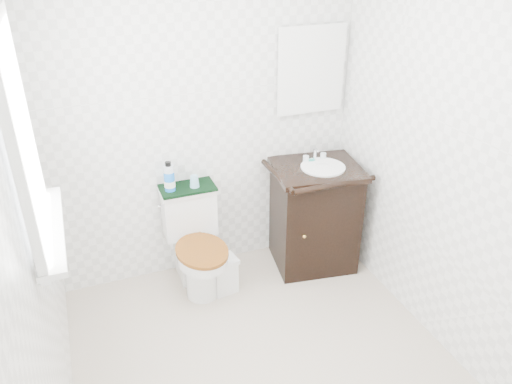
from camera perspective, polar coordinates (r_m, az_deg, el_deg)
floor at (r=3.17m, az=1.46°, el=-19.60°), size 2.40×2.40×0.00m
wall_back at (r=3.47m, az=-5.99°, el=8.62°), size 2.40×0.00×2.40m
wall_front at (r=1.61m, az=19.59°, el=-18.86°), size 2.40×0.00×2.40m
wall_left at (r=2.29m, az=-24.61°, el=-4.64°), size 0.00×2.40×2.40m
wall_right at (r=2.99m, az=21.64°, el=3.55°), size 0.00×2.40×2.40m
window at (r=2.37m, az=-25.46°, el=5.78°), size 0.02×0.70×0.90m
mirror at (r=3.66m, az=6.30°, el=13.67°), size 0.50×0.02×0.60m
toilet at (r=3.63m, az=-6.97°, el=-6.09°), size 0.39×0.62×0.72m
vanity at (r=3.80m, az=6.71°, el=-2.47°), size 0.69×0.62×0.92m
trash_bin at (r=3.63m, az=-3.70°, el=-9.40°), size 0.21×0.18×0.28m
towel at (r=3.52m, az=-7.85°, el=0.49°), size 0.38×0.22×0.02m
mouthwash_bottle at (r=3.44m, az=-9.89°, el=1.64°), size 0.07×0.07×0.21m
cup at (r=3.49m, az=-7.06°, el=1.22°), size 0.07×0.07×0.08m
soap_bar at (r=3.69m, az=6.34°, el=3.63°), size 0.08×0.05×0.02m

